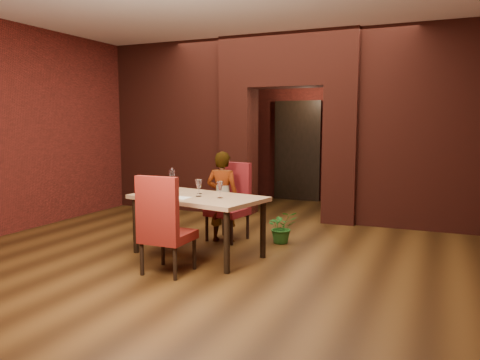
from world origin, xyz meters
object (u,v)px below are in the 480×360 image
Objects in this scene: wine_bucket at (149,186)px; potted_plant at (282,227)px; dining_table at (198,226)px; person_seated at (223,197)px; wine_glass_c at (220,190)px; chair_far at (227,202)px; water_bottle at (172,181)px; wine_glass_a at (199,187)px; wine_glass_b at (199,188)px; chair_near at (168,224)px.

potted_plant is (1.44, 1.12, -0.64)m from wine_bucket.
person_seated is (-0.01, 0.75, 0.26)m from dining_table.
potted_plant is (0.45, 1.06, -0.64)m from wine_glass_c.
chair_far reaches higher than wine_glass_c.
water_bottle is (-0.75, 0.10, 0.07)m from wine_glass_c.
wine_glass_c is (0.33, -0.90, 0.32)m from chair_far.
dining_table is 8.18× the size of wine_bucket.
dining_table is at bearing 10.22° from wine_bucket.
potted_plant is at bearing 63.38° from dining_table.
wine_glass_a is at bearing 80.68° from person_seated.
water_bottle reaches higher than wine_glass_a.
wine_bucket reaches higher than potted_plant.
wine_glass_a is at bearing -134.54° from potted_plant.
dining_table is at bearing -7.75° from water_bottle.
chair_far is 2.41× the size of potted_plant.
wine_glass_c reaches higher than wine_glass_a.
wine_glass_b is (0.05, -0.80, 0.23)m from person_seated.
person_seated is at bearing 60.35° from water_bottle.
potted_plant is (0.76, 1.75, -0.33)m from chair_near.
person_seated reaches higher than wine_glass_c.
potted_plant is at bearing 20.03° from chair_far.
chair_near reaches higher than water_bottle.
wine_bucket is (-0.66, -0.97, 0.31)m from chair_far.
person_seated reaches higher than water_bottle.
dining_table is 1.29m from potted_plant.
chair_near is 5.19× the size of wine_glass_b.
chair_near reaches higher than chair_far.
dining_table is 0.50m from wine_glass_a.
person_seated is 6.31× the size of wine_glass_c.
wine_bucket is (-0.65, -0.12, 0.49)m from dining_table.
chair_near reaches higher than wine_glass_a.
wine_glass_b reaches higher than wine_bucket.
chair_near is 3.33× the size of water_bottle.
chair_near is 1.50m from person_seated.
potted_plant is at bearing 54.54° from wine_glass_b.
person_seated is at bearing 53.80° from wine_bucket.
chair_near is 5.45× the size of wine_glass_c.
wine_bucket is at bearing -174.24° from wine_glass_b.
wine_glass_a is 0.92× the size of wine_glass_c.
wine_glass_a is 0.88× the size of wine_glass_b.
wine_bucket is at bearing -43.13° from chair_near.
potted_plant is at bearing -113.67° from chair_near.
wine_glass_b is (0.01, 0.70, 0.32)m from chair_near.
chair_near is 0.82m from wine_glass_c.
wine_bucket is at bearing -141.97° from potted_plant.
wine_glass_b is 1.45m from potted_plant.
dining_table is 7.62× the size of wine_glass_b.
chair_near reaches higher than wine_bucket.
wine_glass_a is 0.44m from wine_glass_c.
wine_glass_c is at bearing 3.25° from dining_table.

